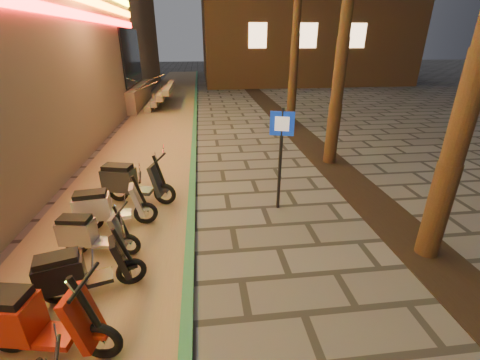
{
  "coord_description": "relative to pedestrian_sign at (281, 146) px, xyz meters",
  "views": [
    {
      "loc": [
        -0.54,
        -2.61,
        3.77
      ],
      "look_at": [
        0.15,
        3.17,
        1.2
      ],
      "focal_mm": 24.0,
      "sensor_mm": 36.0,
      "label": 1
    }
  ],
  "objects": [
    {
      "name": "scooter_8",
      "position": [
        -3.84,
        -0.48,
        -1.06
      ],
      "size": [
        1.67,
        0.67,
        1.17
      ],
      "rotation": [
        0.0,
        0.0,
        0.14
      ],
      "color": "black",
      "rests_on": "ground"
    },
    {
      "name": "scooter_6",
      "position": [
        -3.73,
        -2.52,
        -1.08
      ],
      "size": [
        1.57,
        0.82,
        1.12
      ],
      "rotation": [
        0.0,
        0.0,
        0.29
      ],
      "color": "black",
      "rests_on": "ground"
    },
    {
      "name": "scooter_7",
      "position": [
        -3.91,
        -1.39,
        -1.11
      ],
      "size": [
        1.49,
        0.62,
        1.05
      ],
      "rotation": [
        0.0,
        0.0,
        -0.16
      ],
      "color": "black",
      "rests_on": "ground"
    },
    {
      "name": "pedestrian_sign",
      "position": [
        0.0,
        0.0,
        0.0
      ],
      "size": [
        0.52,
        0.18,
        2.42
      ],
      "rotation": [
        0.0,
        0.0,
        -0.29
      ],
      "color": "black",
      "rests_on": "ground"
    },
    {
      "name": "planting_strip",
      "position": [
        2.41,
        0.89,
        -1.56
      ],
      "size": [
        1.2,
        40.0,
        0.02
      ],
      "primitive_type": "cube",
      "color": "black",
      "rests_on": "ground"
    },
    {
      "name": "scooter_5",
      "position": [
        -3.99,
        -3.51,
        -1.0
      ],
      "size": [
        1.85,
        0.81,
        1.3
      ],
      "rotation": [
        0.0,
        0.0,
        -0.18
      ],
      "color": "black",
      "rests_on": "ground"
    },
    {
      "name": "scooter_9",
      "position": [
        -3.56,
        0.72,
        -1.01
      ],
      "size": [
        1.81,
        0.89,
        1.28
      ],
      "rotation": [
        0.0,
        0.0,
        -0.26
      ],
      "color": "black",
      "rests_on": "ground"
    },
    {
      "name": "green_curb",
      "position": [
        -2.09,
        5.89,
        -1.52
      ],
      "size": [
        0.18,
        60.0,
        0.1
      ],
      "primitive_type": "cube",
      "color": "#286B41",
      "rests_on": "ground"
    },
    {
      "name": "parking_strip",
      "position": [
        -3.79,
        5.89,
        -1.56
      ],
      "size": [
        3.4,
        60.0,
        0.01
      ],
      "primitive_type": "cube",
      "color": "#8C7251",
      "rests_on": "ground"
    }
  ]
}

